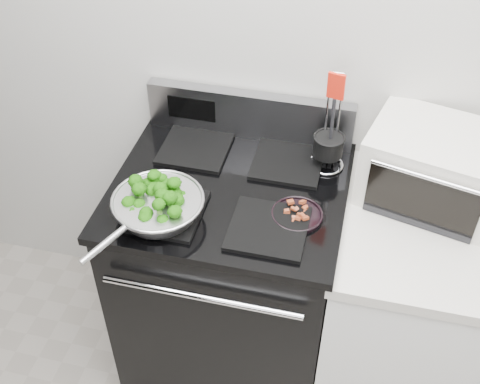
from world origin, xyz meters
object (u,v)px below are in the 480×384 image
(bacon_plate, at_px, (297,212))
(utensil_holder, at_px, (328,150))
(toaster_oven, at_px, (436,167))
(gas_range, at_px, (231,275))
(skillet, at_px, (158,206))

(bacon_plate, distance_m, utensil_holder, 0.29)
(utensil_holder, distance_m, toaster_oven, 0.36)
(gas_range, distance_m, bacon_plate, 0.55)
(gas_range, bearing_deg, utensil_holder, 31.51)
(skillet, bearing_deg, toaster_oven, 45.07)
(gas_range, height_order, utensil_holder, utensil_holder)
(gas_range, relative_size, utensil_holder, 2.99)
(skillet, bearing_deg, bacon_plate, 37.03)
(gas_range, height_order, toaster_oven, toaster_oven)
(bacon_plate, relative_size, utensil_holder, 0.44)
(utensil_holder, bearing_deg, toaster_oven, 5.05)
(gas_range, xyz_separation_m, toaster_oven, (0.66, 0.14, 0.56))
(skillet, relative_size, bacon_plate, 2.67)
(utensil_holder, xyz_separation_m, toaster_oven, (0.36, -0.04, 0.03))
(bacon_plate, relative_size, toaster_oven, 0.33)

